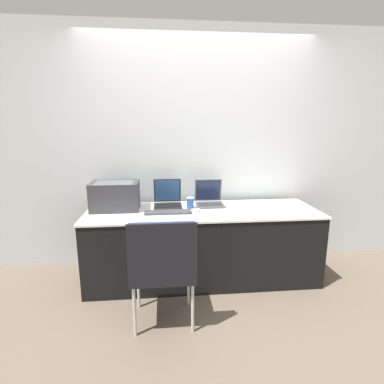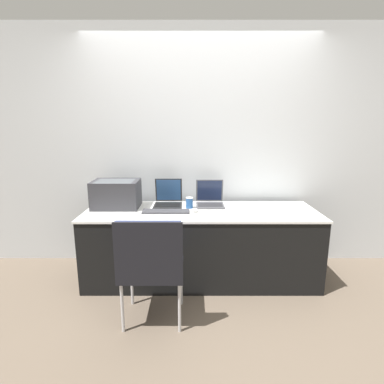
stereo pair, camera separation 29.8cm
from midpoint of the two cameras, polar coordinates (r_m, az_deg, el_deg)
name	(u,v)px [view 2 (the right image)]	position (r m, az deg, el deg)	size (l,w,h in m)	color
ground_plane	(203,296)	(2.96, 5.13, -19.19)	(14.00, 14.00, 0.00)	#6B5B4C
wall_back	(201,149)	(3.37, 4.37, 8.17)	(8.00, 0.05, 2.60)	silver
table	(202,244)	(3.11, 4.71, -9.99)	(2.30, 0.74, 0.73)	black
printer	(118,193)	(3.12, -11.38, -0.21)	(0.47, 0.34, 0.28)	#333338
laptop_left	(169,200)	(3.17, -1.66, -1.51)	(0.29, 0.31, 0.27)	black
laptop_right	(211,200)	(3.19, 6.34, -1.53)	(0.29, 0.29, 0.26)	#4C4C51
external_keyboard	(167,211)	(2.91, -1.85, -3.76)	(0.46, 0.14, 0.02)	#3D3D42
coffee_cup	(191,203)	(3.06, 2.53, -2.08)	(0.07, 0.07, 0.11)	#285699
mouse	(197,210)	(2.92, 3.79, -3.53)	(0.06, 0.05, 0.04)	silver
chair	(152,261)	(2.32, -3.93, -12.98)	(0.49, 0.43, 0.89)	navy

